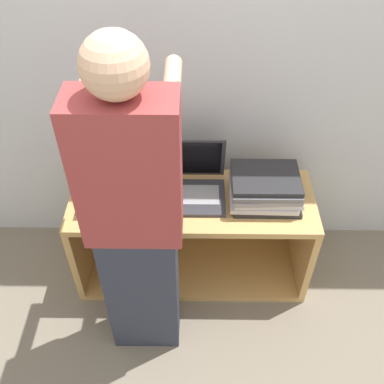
# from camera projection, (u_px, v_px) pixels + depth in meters

# --- Properties ---
(ground_plane) EXTENTS (12.00, 12.00, 0.00)m
(ground_plane) POSITION_uv_depth(u_px,v_px,m) (192.00, 301.00, 2.61)
(ground_plane) COLOR #756B5B
(wall_back) EXTENTS (8.00, 0.05, 2.40)m
(wall_back) POSITION_uv_depth(u_px,v_px,m) (193.00, 63.00, 2.20)
(wall_back) COLOR silver
(wall_back) RESTS_ON ground_plane
(cart) EXTENTS (1.30, 0.48, 0.60)m
(cart) POSITION_uv_depth(u_px,v_px,m) (192.00, 228.00, 2.62)
(cart) COLOR tan
(cart) RESTS_ON ground_plane
(laptop_open) EXTENTS (0.34, 0.31, 0.28)m
(laptop_open) POSITION_uv_depth(u_px,v_px,m) (192.00, 184.00, 2.36)
(laptop_open) COLOR #333338
(laptop_open) RESTS_ON cart
(laptop_stack_left) EXTENTS (0.37, 0.29, 0.16)m
(laptop_stack_left) POSITION_uv_depth(u_px,v_px,m) (119.00, 187.00, 2.31)
(laptop_stack_left) COLOR slate
(laptop_stack_left) RESTS_ON cart
(laptop_stack_right) EXTENTS (0.37, 0.29, 0.16)m
(laptop_stack_right) POSITION_uv_depth(u_px,v_px,m) (265.00, 189.00, 2.30)
(laptop_stack_right) COLOR #232326
(laptop_stack_right) RESTS_ON cart
(person) EXTENTS (0.40, 0.53, 1.70)m
(person) POSITION_uv_depth(u_px,v_px,m) (135.00, 224.00, 1.89)
(person) COLOR #2D3342
(person) RESTS_ON ground_plane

